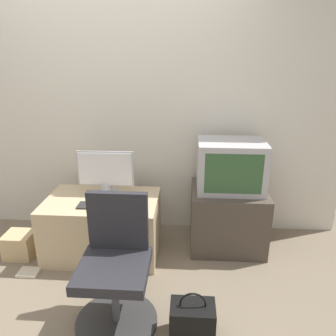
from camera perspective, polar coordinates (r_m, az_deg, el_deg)
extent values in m
plane|color=#7F705B|center=(2.60, -13.98, -23.45)|extent=(12.00, 12.00, 0.00)
cube|color=silver|center=(3.22, -8.90, 11.33)|extent=(4.40, 0.05, 2.60)
cube|color=#CCB289|center=(3.06, -11.21, -9.87)|extent=(0.99, 0.63, 0.53)
cube|color=#4C4238|center=(3.15, 10.30, -8.48)|extent=(0.68, 0.56, 0.57)
cylinder|color=#B2B2B7|center=(3.04, -10.58, -4.24)|extent=(0.22, 0.22, 0.02)
cylinder|color=#B2B2B7|center=(3.03, -10.63, -3.43)|extent=(0.09, 0.09, 0.07)
cube|color=#B2B2B7|center=(2.97, -10.83, -0.10)|extent=(0.51, 0.01, 0.32)
cube|color=silver|center=(2.96, -10.85, -0.14)|extent=(0.48, 0.02, 0.30)
cube|color=#2D2D2D|center=(2.82, -12.26, -6.42)|extent=(0.32, 0.13, 0.01)
ellipsoid|color=#4C4C51|center=(2.77, -7.94, -6.52)|extent=(0.05, 0.03, 0.03)
cube|color=#B7B7BC|center=(2.96, 10.86, 0.40)|extent=(0.59, 0.43, 0.45)
cube|color=#335B33|center=(2.77, 11.35, -1.04)|extent=(0.48, 0.01, 0.35)
cylinder|color=#333333|center=(2.50, -8.90, -24.83)|extent=(0.56, 0.56, 0.03)
cylinder|color=#4C4C51|center=(2.36, -9.17, -21.35)|extent=(0.05, 0.05, 0.37)
cube|color=#28282D|center=(2.22, -9.49, -17.06)|extent=(0.45, 0.45, 0.07)
cube|color=#28282D|center=(2.26, -8.70, -9.07)|extent=(0.41, 0.05, 0.42)
cube|color=#D1B27F|center=(3.30, -24.35, -12.08)|extent=(0.25, 0.23, 0.23)
cube|color=black|center=(2.32, 4.27, -25.05)|extent=(0.29, 0.19, 0.24)
torus|color=black|center=(2.23, 4.36, -22.54)|extent=(0.17, 0.01, 0.17)
cube|color=beige|center=(3.10, -23.08, -16.38)|extent=(0.17, 0.13, 0.02)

